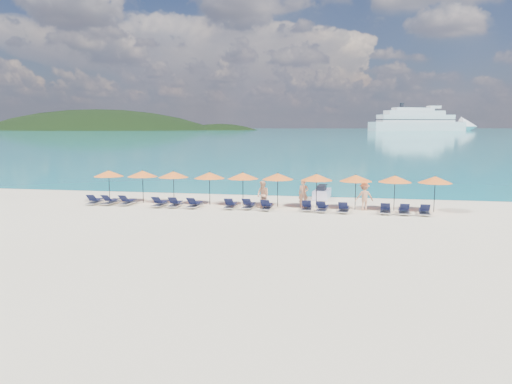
# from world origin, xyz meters

# --- Properties ---
(ground) EXTENTS (1400.00, 1400.00, 0.00)m
(ground) POSITION_xyz_m (0.00, 0.00, 0.00)
(ground) COLOR beige
(sea) EXTENTS (1600.00, 1300.00, 0.01)m
(sea) POSITION_xyz_m (0.00, 660.00, 0.01)
(sea) COLOR #1FA9B2
(sea) RESTS_ON ground
(headland_main) EXTENTS (374.00, 242.00, 126.50)m
(headland_main) POSITION_xyz_m (-300.00, 540.00, -38.00)
(headland_main) COLOR black
(headland_main) RESTS_ON ground
(headland_small) EXTENTS (162.00, 126.00, 85.50)m
(headland_small) POSITION_xyz_m (-150.00, 560.00, -35.00)
(headland_small) COLOR black
(headland_small) RESTS_ON ground
(cruise_ship) EXTENTS (117.52, 66.28, 33.44)m
(cruise_ship) POSITION_xyz_m (81.48, 509.09, 8.70)
(cruise_ship) COLOR silver
(cruise_ship) RESTS_ON ground
(jetski) EXTENTS (1.25, 2.83, 0.98)m
(jetski) POSITION_xyz_m (3.76, 9.13, 0.40)
(jetski) COLOR silver
(jetski) RESTS_ON ground
(beachgoer_a) EXTENTS (0.72, 0.54, 1.80)m
(beachgoer_a) POSITION_xyz_m (2.78, 5.04, 0.90)
(beachgoer_a) COLOR tan
(beachgoer_a) RESTS_ON ground
(beachgoer_b) EXTENTS (1.00, 0.90, 1.80)m
(beachgoer_b) POSITION_xyz_m (0.27, 3.97, 0.90)
(beachgoer_b) COLOR tan
(beachgoer_b) RESTS_ON ground
(beachgoer_c) EXTENTS (1.24, 0.78, 1.78)m
(beachgoer_c) POSITION_xyz_m (6.68, 4.53, 0.89)
(beachgoer_c) COLOR tan
(beachgoer_c) RESTS_ON ground
(umbrella_0) EXTENTS (2.10, 2.10, 2.28)m
(umbrella_0) POSITION_xyz_m (-10.75, 4.66, 2.02)
(umbrella_0) COLOR black
(umbrella_0) RESTS_ON ground
(umbrella_1) EXTENTS (2.10, 2.10, 2.28)m
(umbrella_1) POSITION_xyz_m (-8.36, 4.92, 2.02)
(umbrella_1) COLOR black
(umbrella_1) RESTS_ON ground
(umbrella_2) EXTENTS (2.10, 2.10, 2.28)m
(umbrella_2) POSITION_xyz_m (-6.09, 4.85, 2.02)
(umbrella_2) COLOR black
(umbrella_2) RESTS_ON ground
(umbrella_3) EXTENTS (2.10, 2.10, 2.28)m
(umbrella_3) POSITION_xyz_m (-3.50, 4.73, 2.02)
(umbrella_3) COLOR black
(umbrella_3) RESTS_ON ground
(umbrella_4) EXTENTS (2.10, 2.10, 2.28)m
(umbrella_4) POSITION_xyz_m (-1.24, 4.86, 2.02)
(umbrella_4) COLOR black
(umbrella_4) RESTS_ON ground
(umbrella_5) EXTENTS (2.10, 2.10, 2.28)m
(umbrella_5) POSITION_xyz_m (1.10, 4.89, 2.02)
(umbrella_5) COLOR black
(umbrella_5) RESTS_ON ground
(umbrella_6) EXTENTS (2.10, 2.10, 2.28)m
(umbrella_6) POSITION_xyz_m (3.64, 4.79, 2.02)
(umbrella_6) COLOR black
(umbrella_6) RESTS_ON ground
(umbrella_7) EXTENTS (2.10, 2.10, 2.28)m
(umbrella_7) POSITION_xyz_m (6.12, 4.71, 2.02)
(umbrella_7) COLOR black
(umbrella_7) RESTS_ON ground
(umbrella_8) EXTENTS (2.10, 2.10, 2.28)m
(umbrella_8) POSITION_xyz_m (8.52, 4.69, 2.02)
(umbrella_8) COLOR black
(umbrella_8) RESTS_ON ground
(umbrella_9) EXTENTS (2.10, 2.10, 2.28)m
(umbrella_9) POSITION_xyz_m (10.92, 4.66, 2.02)
(umbrella_9) COLOR black
(umbrella_9) RESTS_ON ground
(lounger_0) EXTENTS (0.78, 1.75, 0.66)m
(lounger_0) POSITION_xyz_m (-11.28, 3.55, 0.24)
(lounger_0) COLOR silver
(lounger_0) RESTS_ON ground
(lounger_1) EXTENTS (0.75, 1.74, 0.66)m
(lounger_1) POSITION_xyz_m (-10.18, 3.65, 0.24)
(lounger_1) COLOR silver
(lounger_1) RESTS_ON ground
(lounger_2) EXTENTS (0.72, 1.73, 0.66)m
(lounger_2) POSITION_xyz_m (-8.97, 3.70, 0.24)
(lounger_2) COLOR silver
(lounger_2) RESTS_ON ground
(lounger_3) EXTENTS (0.70, 1.73, 0.66)m
(lounger_3) POSITION_xyz_m (-6.53, 3.44, 0.24)
(lounger_3) COLOR silver
(lounger_3) RESTS_ON ground
(lounger_4) EXTENTS (0.71, 1.73, 0.66)m
(lounger_4) POSITION_xyz_m (-5.48, 3.46, 0.24)
(lounger_4) COLOR silver
(lounger_4) RESTS_ON ground
(lounger_5) EXTENTS (0.71, 1.73, 0.66)m
(lounger_5) POSITION_xyz_m (-4.17, 3.44, 0.24)
(lounger_5) COLOR silver
(lounger_5) RESTS_ON ground
(lounger_6) EXTENTS (0.66, 1.71, 0.66)m
(lounger_6) POSITION_xyz_m (-1.78, 3.59, 0.24)
(lounger_6) COLOR silver
(lounger_6) RESTS_ON ground
(lounger_7) EXTENTS (0.72, 1.73, 0.66)m
(lounger_7) POSITION_xyz_m (-0.60, 3.73, 0.24)
(lounger_7) COLOR silver
(lounger_7) RESTS_ON ground
(lounger_8) EXTENTS (0.62, 1.70, 0.66)m
(lounger_8) POSITION_xyz_m (0.58, 3.48, 0.24)
(lounger_8) COLOR silver
(lounger_8) RESTS_ON ground
(lounger_9) EXTENTS (0.74, 1.74, 0.66)m
(lounger_9) POSITION_xyz_m (3.12, 3.71, 0.24)
(lounger_9) COLOR silver
(lounger_9) RESTS_ON ground
(lounger_10) EXTENTS (0.78, 1.75, 0.66)m
(lounger_10) POSITION_xyz_m (4.11, 3.47, 0.24)
(lounger_10) COLOR silver
(lounger_10) RESTS_ON ground
(lounger_11) EXTENTS (0.75, 1.74, 0.66)m
(lounger_11) POSITION_xyz_m (5.42, 3.41, 0.24)
(lounger_11) COLOR silver
(lounger_11) RESTS_ON ground
(lounger_12) EXTENTS (0.77, 1.75, 0.66)m
(lounger_12) POSITION_xyz_m (7.93, 3.52, 0.24)
(lounger_12) COLOR silver
(lounger_12) RESTS_ON ground
(lounger_13) EXTENTS (0.69, 1.72, 0.66)m
(lounger_13) POSITION_xyz_m (9.01, 3.48, 0.24)
(lounger_13) COLOR silver
(lounger_13) RESTS_ON ground
(lounger_14) EXTENTS (0.74, 1.74, 0.66)m
(lounger_14) POSITION_xyz_m (10.19, 3.46, 0.24)
(lounger_14) COLOR silver
(lounger_14) RESTS_ON ground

